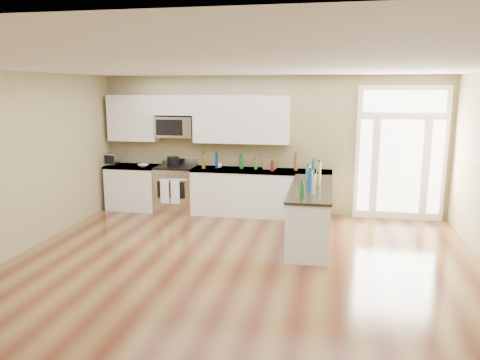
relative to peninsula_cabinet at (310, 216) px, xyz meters
The scene contains 18 objects.
ground 2.46m from the peninsula_cabinet, 112.44° to the right, with size 8.00×8.00×0.00m, color #532717.
room_shell 2.74m from the peninsula_cabinet, 112.44° to the right, with size 8.00×8.00×8.00m.
back_cabinet_left 4.06m from the peninsula_cabinet, 159.09° to the left, with size 1.10×0.66×0.94m.
back_cabinet_right 1.81m from the peninsula_cabinet, 126.68° to the left, with size 2.85×0.66×0.94m.
peninsula_cabinet is the anchor object (origin of this frame).
upper_cabinet_left 4.39m from the peninsula_cabinet, 157.26° to the left, with size 1.04×0.33×0.95m, color white.
upper_cabinet_right 2.65m from the peninsula_cabinet, 133.15° to the left, with size 1.94×0.33×0.95m, color white.
upper_cabinet_short 3.73m from the peninsula_cabinet, 150.98° to the left, with size 0.82×0.33×0.40m, color white.
microwave 3.53m from the peninsula_cabinet, 151.57° to the left, with size 0.78×0.41×0.42m.
entry_door 2.52m from the peninsula_cabinet, 46.51° to the left, with size 1.70×0.10×2.60m.
kitchen_range 3.20m from the peninsula_cabinet, 153.06° to the left, with size 0.79×0.70×1.08m.
stockpot 3.36m from the peninsula_cabinet, 152.44° to the left, with size 0.26×0.26×0.20m, color black.
toaster_oven 4.56m from the peninsula_cabinet, 161.15° to the left, with size 0.29×0.23×0.25m, color silver.
cardboard_box 1.92m from the peninsula_cabinet, 119.64° to the left, with size 0.24×0.17×0.20m, color brown.
bowl_left 3.80m from the peninsula_cabinet, 159.10° to the left, with size 0.21×0.21×0.05m, color white.
bowl_peninsula 0.56m from the peninsula_cabinet, 83.87° to the left, with size 0.16×0.16×0.05m, color white.
cup_counter 2.52m from the peninsula_cabinet, 142.10° to the left, with size 0.13×0.13×0.10m, color white.
counter_bottles 1.16m from the peninsula_cabinet, 129.12° to the left, with size 2.40×2.45×0.32m.
Camera 1 is at (1.21, -5.43, 2.56)m, focal length 35.00 mm.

